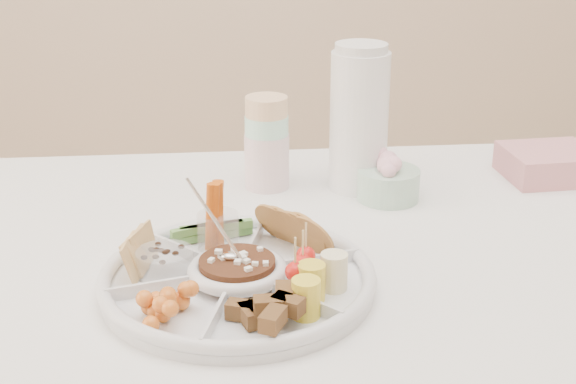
{
  "coord_description": "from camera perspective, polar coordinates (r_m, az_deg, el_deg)",
  "views": [
    {
      "loc": [
        -0.29,
        -1.08,
        1.3
      ],
      "look_at": [
        -0.19,
        0.01,
        0.86
      ],
      "focal_mm": 50.0,
      "sensor_mm": 36.0,
      "label": 1
    }
  ],
  "objects": [
    {
      "name": "party_tray",
      "position": [
        1.12,
        -3.62,
        -5.9
      ],
      "size": [
        0.46,
        0.46,
        0.04
      ],
      "primitive_type": "cylinder",
      "rotation": [
        0.0,
        0.0,
        0.25
      ],
      "color": "silver",
      "rests_on": "dining_table"
    },
    {
      "name": "bean_dip",
      "position": [
        1.12,
        -3.63,
        -5.56
      ],
      "size": [
        0.13,
        0.13,
        0.04
      ],
      "primitive_type": "cylinder",
      "rotation": [
        0.0,
        0.0,
        0.25
      ],
      "color": "black",
      "rests_on": "party_tray"
    },
    {
      "name": "tortillas",
      "position": [
        1.2,
        0.65,
        -2.8
      ],
      "size": [
        0.11,
        0.11,
        0.06
      ],
      "primitive_type": null,
      "rotation": [
        0.0,
        0.0,
        0.25
      ],
      "color": "brown",
      "rests_on": "party_tray"
    },
    {
      "name": "carrot_cucumber",
      "position": [
        1.22,
        -5.38,
        -1.48
      ],
      "size": [
        0.15,
        0.15,
        0.11
      ],
      "primitive_type": null,
      "rotation": [
        0.0,
        0.0,
        0.25
      ],
      "color": "#D3570E",
      "rests_on": "party_tray"
    },
    {
      "name": "pita_raisins",
      "position": [
        1.15,
        -9.97,
        -4.33
      ],
      "size": [
        0.14,
        0.14,
        0.06
      ],
      "primitive_type": null,
      "rotation": [
        0.0,
        0.0,
        0.25
      ],
      "color": "#E2AD57",
      "rests_on": "party_tray"
    },
    {
      "name": "cherries",
      "position": [
        1.04,
        -8.63,
        -7.73
      ],
      "size": [
        0.12,
        0.12,
        0.04
      ],
      "primitive_type": null,
      "rotation": [
        0.0,
        0.0,
        0.25
      ],
      "color": "orange",
      "rests_on": "party_tray"
    },
    {
      "name": "granola_chunks",
      "position": [
        1.01,
        -1.53,
        -8.46
      ],
      "size": [
        0.13,
        0.13,
        0.05
      ],
      "primitive_type": null,
      "rotation": [
        0.0,
        0.0,
        0.25
      ],
      "color": "brown",
      "rests_on": "party_tray"
    },
    {
      "name": "banana_tomato",
      "position": [
        1.09,
        3.04,
        -4.76
      ],
      "size": [
        0.15,
        0.15,
        0.1
      ],
      "primitive_type": null,
      "rotation": [
        0.0,
        0.0,
        0.25
      ],
      "color": "#F9EC74",
      "rests_on": "party_tray"
    },
    {
      "name": "cup_stack",
      "position": [
        1.45,
        -1.53,
        4.56
      ],
      "size": [
        0.09,
        0.09,
        0.23
      ],
      "primitive_type": "cylinder",
      "rotation": [
        0.0,
        0.0,
        0.1
      ],
      "color": "silver",
      "rests_on": "dining_table"
    },
    {
      "name": "thermos",
      "position": [
        1.45,
        5.08,
        5.37
      ],
      "size": [
        0.14,
        0.14,
        0.27
      ],
      "primitive_type": "cylinder",
      "rotation": [
        0.0,
        0.0,
        -0.37
      ],
      "color": "white",
      "rests_on": "dining_table"
    },
    {
      "name": "flower_bowl",
      "position": [
        1.43,
        7.16,
        1.06
      ],
      "size": [
        0.14,
        0.14,
        0.08
      ],
      "primitive_type": "cylinder",
      "rotation": [
        0.0,
        0.0,
        0.31
      ],
      "color": "#92D2AB",
      "rests_on": "dining_table"
    },
    {
      "name": "napkin_stack",
      "position": [
        1.61,
        18.06,
        1.93
      ],
      "size": [
        0.17,
        0.15,
        0.06
      ],
      "primitive_type": "cube",
      "rotation": [
        0.0,
        0.0,
        0.06
      ],
      "color": "#D4888E",
      "rests_on": "dining_table"
    }
  ]
}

